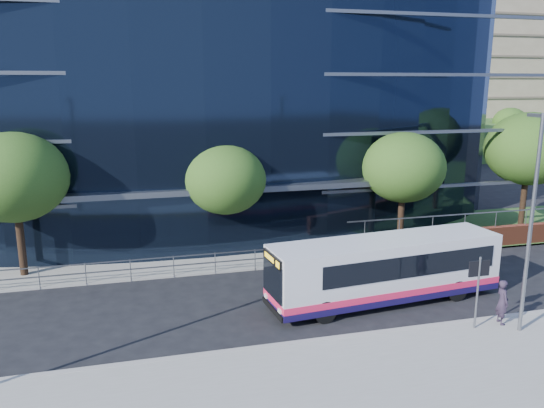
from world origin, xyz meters
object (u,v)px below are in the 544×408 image
object	(u,v)px
streetlight_east	(531,219)
pedestrian	(502,302)
street_sign	(479,278)
tree_dist_e	(406,123)
tree_far_a	(14,177)
tree_far_b	(225,180)
tree_dist_f	(510,122)
city_bus	(387,269)
tree_far_d	(529,149)
tree_far_c	(404,168)

from	to	relation	value
streetlight_east	pedestrian	xyz separation A→B (m)	(-0.29, 0.67, -3.42)
street_sign	tree_dist_e	size ratio (longest dim) A/B	0.43
tree_dist_e	tree_far_a	bearing A→B (deg)	-140.04
streetlight_east	pedestrian	world-z (taller)	streetlight_east
tree_far_b	tree_dist_f	bearing A→B (deg)	37.08
tree_far_b	city_bus	size ratio (longest dim) A/B	0.58
tree_far_d	city_bus	world-z (taller)	tree_far_d
tree_far_b	street_sign	bearing A→B (deg)	-55.92
tree_far_c	streetlight_east	world-z (taller)	streetlight_east
tree_far_a	tree_far_c	bearing A→B (deg)	0.00
tree_dist_f	pedestrian	world-z (taller)	tree_dist_f
streetlight_east	street_sign	bearing A→B (deg)	158.64
tree_far_a	streetlight_east	size ratio (longest dim) A/B	0.87
city_bus	pedestrian	xyz separation A→B (m)	(3.13, -3.38, -0.44)
tree_dist_e	pedestrian	size ratio (longest dim) A/B	3.73
tree_far_c	city_bus	world-z (taller)	tree_far_c
tree_far_b	tree_far_c	size ratio (longest dim) A/B	0.93
tree_dist_e	pedestrian	bearing A→B (deg)	-113.78
streetlight_east	pedestrian	distance (m)	3.50
city_bus	pedestrian	bearing A→B (deg)	-52.85
tree_far_d	city_bus	distance (m)	16.12
tree_dist_e	streetlight_east	distance (m)	45.85
street_sign	pedestrian	world-z (taller)	street_sign
tree_far_a	streetlight_east	distance (m)	22.05
tree_dist_f	streetlight_east	xyz separation A→B (m)	(-34.00, -44.17, 0.23)
street_sign	tree_far_b	xyz separation A→B (m)	(-7.50, 11.09, 2.06)
streetlight_east	city_bus	xyz separation A→B (m)	(-3.41, 4.05, -2.98)
tree_dist_e	city_bus	size ratio (longest dim) A/B	0.63
tree_far_a	tree_far_d	xyz separation A→B (m)	(29.00, 1.00, 0.33)
tree_far_d	tree_dist_f	bearing A→B (deg)	53.13
street_sign	tree_far_c	world-z (taller)	tree_far_c
tree_far_a	tree_far_c	distance (m)	20.00
tree_far_b	city_bus	distance (m)	9.84
tree_dist_e	pedestrian	world-z (taller)	tree_dist_e
tree_dist_e	tree_far_d	bearing A→B (deg)	-104.93
city_bus	tree_dist_e	bearing A→B (deg)	55.05
tree_dist_e	street_sign	bearing A→B (deg)	-115.12
street_sign	tree_far_a	bearing A→B (deg)	148.83
tree_far_c	tree_dist_f	size ratio (longest dim) A/B	1.08
tree_far_b	streetlight_east	world-z (taller)	streetlight_east
tree_far_c	tree_far_a	bearing A→B (deg)	180.00
tree_far_c	tree_far_d	xyz separation A→B (m)	(9.00, 1.00, 0.65)
street_sign	streetlight_east	xyz separation A→B (m)	(1.50, -0.59, 2.29)
street_sign	tree_far_d	bearing A→B (deg)	45.22
tree_far_d	tree_far_a	bearing A→B (deg)	-178.03
tree_far_b	streetlight_east	distance (m)	14.74
tree_dist_f	street_sign	bearing A→B (deg)	-129.16
tree_far_c	street_sign	bearing A→B (deg)	-103.29
tree_dist_e	city_bus	distance (m)	43.83
tree_far_b	pedestrian	world-z (taller)	tree_far_b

